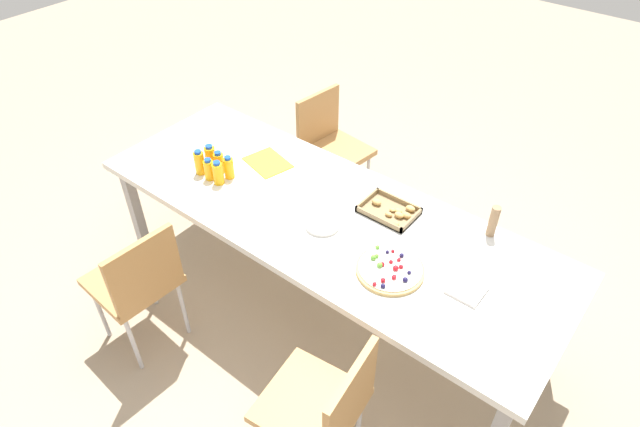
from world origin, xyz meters
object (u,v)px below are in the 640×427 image
Objects in this scene: fruit_pizza at (390,269)px; cardboard_tube at (493,221)px; juice_bottle_4 at (219,163)px; snack_tray at (391,211)px; chair_near_left at (138,280)px; juice_bottle_0 at (200,163)px; chair_near_right at (325,405)px; juice_bottle_1 at (209,170)px; napkin_stack at (467,290)px; paper_folder at (268,162)px; juice_bottle_5 at (229,168)px; chair_far_left at (330,142)px; juice_bottle_2 at (218,173)px; party_table at (323,219)px; juice_bottle_3 at (210,157)px; plate_stack at (322,224)px.

fruit_pizza is 0.59m from cardboard_tube.
juice_bottle_4 reaches higher than snack_tray.
chair_near_left is 4.78× the size of cardboard_tube.
cardboard_tube is (1.52, 0.54, 0.02)m from juice_bottle_0.
juice_bottle_1 reaches higher than chair_near_right.
juice_bottle_0 reaches higher than napkin_stack.
fruit_pizza is 0.42m from snack_tray.
chair_near_right is 1.47m from paper_folder.
chair_near_right is 1.19m from cardboard_tube.
fruit_pizza is 2.13× the size of napkin_stack.
cardboard_tube is (1.36, 0.47, 0.02)m from juice_bottle_5.
juice_bottle_0 is 0.58× the size of paper_folder.
paper_folder is at bearing 44.09° from chair_near_right.
chair_far_left is 2.60× the size of fruit_pizza.
juice_bottle_4 is 0.97× the size of juice_bottle_5.
chair_near_right is 1.06m from snack_tray.
snack_tray is (0.89, 0.38, -0.05)m from juice_bottle_2.
party_table is 0.62m from juice_bottle_5.
chair_near_right reaches higher than paper_folder.
juice_bottle_0 is at bearing -160.38° from cardboard_tube.
chair_far_left reaches higher than snack_tray.
juice_bottle_0 reaches higher than chair_near_right.
fruit_pizza is at bearing -2.86° from juice_bottle_5.
party_table is 14.90× the size of cardboard_tube.
juice_bottle_3 is 1.26m from fruit_pizza.
cardboard_tube is at bearing 19.62° from juice_bottle_0.
cardboard_tube is 0.67× the size of paper_folder.
paper_folder is at bearing 75.50° from juice_bottle_2.
juice_bottle_0 reaches higher than chair_near_left.
paper_folder is (0.04, 0.95, 0.22)m from chair_near_left.
juice_bottle_4 is 0.75× the size of plate_stack.
juice_bottle_3 is at bearing -178.13° from napkin_stack.
party_table is 0.77m from juice_bottle_3.
chair_near_right is at bearing -38.65° from paper_folder.
juice_bottle_3 reaches higher than chair_near_left.
chair_far_left is at bearing 144.88° from snack_tray.
juice_bottle_2 reaches higher than juice_bottle_5.
plate_stack is 1.20× the size of napkin_stack.
party_table is at bearing 177.68° from napkin_stack.
juice_bottle_0 is (-1.37, 0.60, 0.29)m from chair_near_right.
chair_far_left is at bearing 29.79° from chair_near_right.
juice_bottle_1 is (0.08, -0.00, -0.01)m from juice_bottle_0.
juice_bottle_2 is 1.03× the size of juice_bottle_5.
juice_bottle_1 is at bearing -178.89° from fruit_pizza.
chair_near_left reaches higher than paper_folder.
party_table is at bearing -153.49° from cardboard_tube.
chair_near_left is at bearing -131.56° from plate_stack.
juice_bottle_0 is 1.09× the size of juice_bottle_5.
juice_bottle_4 reaches higher than napkin_stack.
juice_bottle_5 is 0.43× the size of fruit_pizza.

